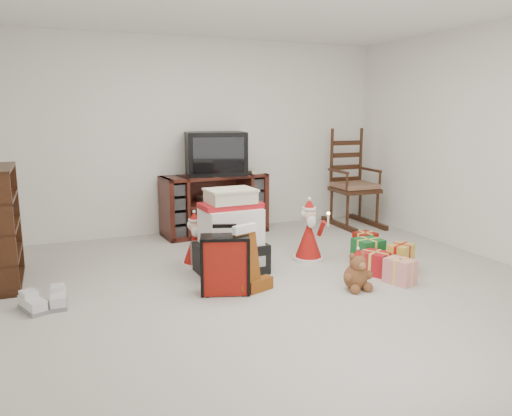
{
  "coord_description": "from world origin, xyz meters",
  "views": [
    {
      "loc": [
        -1.85,
        -3.85,
        1.58
      ],
      "look_at": [
        -0.01,
        0.6,
        0.64
      ],
      "focal_mm": 35.0,
      "sensor_mm": 36.0,
      "label": 1
    }
  ],
  "objects": [
    {
      "name": "room",
      "position": [
        0.0,
        0.0,
        1.25
      ],
      "size": [
        5.01,
        5.01,
        2.51
      ],
      "color": "beige",
      "rests_on": "ground"
    },
    {
      "name": "red_suitcase",
      "position": [
        -0.51,
        0.1,
        0.26
      ],
      "size": [
        0.44,
        0.32,
        0.61
      ],
      "rotation": [
        0.0,
        0.0,
        -0.31
      ],
      "color": "maroon",
      "rests_on": "floor"
    },
    {
      "name": "mrs_claus_figurine",
      "position": [
        -0.54,
        0.99,
        0.22
      ],
      "size": [
        0.28,
        0.26,
        0.57
      ],
      "color": "#9D1410",
      "rests_on": "floor"
    },
    {
      "name": "bookshelf",
      "position": [
        -2.32,
        1.14,
        0.53
      ],
      "size": [
        0.3,
        0.89,
        1.09
      ],
      "color": "#351B0E",
      "rests_on": "floor"
    },
    {
      "name": "rocking_chair",
      "position": [
        2.02,
        2.0,
        0.48
      ],
      "size": [
        0.58,
        0.94,
        1.39
      ],
      "rotation": [
        0.0,
        0.0,
        -0.02
      ],
      "color": "#351B0E",
      "rests_on": "floor"
    },
    {
      "name": "gift_pile",
      "position": [
        -0.26,
        0.64,
        0.36
      ],
      "size": [
        0.68,
        0.51,
        0.82
      ],
      "rotation": [
        0.0,
        0.0,
        0.05
      ],
      "color": "black",
      "rests_on": "floor"
    },
    {
      "name": "tv_stand",
      "position": [
        0.08,
        2.23,
        0.39
      ],
      "size": [
        1.39,
        0.6,
        0.77
      ],
      "rotation": [
        0.0,
        0.0,
        0.09
      ],
      "color": "#411712",
      "rests_on": "floor"
    },
    {
      "name": "stocking",
      "position": [
        -0.32,
        0.05,
        0.31
      ],
      "size": [
        0.31,
        0.21,
        0.62
      ],
      "primitive_type": null,
      "rotation": [
        0.0,
        0.0,
        0.35
      ],
      "color": "#0F680B",
      "rests_on": "floor"
    },
    {
      "name": "sneaker_pair",
      "position": [
        -1.97,
        0.34,
        0.05
      ],
      "size": [
        0.39,
        0.33,
        0.11
      ],
      "rotation": [
        0.0,
        0.0,
        0.23
      ],
      "color": "silver",
      "rests_on": "floor"
    },
    {
      "name": "crt_television",
      "position": [
        0.1,
        2.23,
        1.05
      ],
      "size": [
        0.82,
        0.65,
        0.55
      ],
      "rotation": [
        0.0,
        0.0,
        -0.16
      ],
      "color": "black",
      "rests_on": "tv_stand"
    },
    {
      "name": "santa_figurine",
      "position": [
        0.63,
        0.69,
        0.26
      ],
      "size": [
        0.33,
        0.31,
        0.67
      ],
      "color": "#9D1410",
      "rests_on": "floor"
    },
    {
      "name": "teddy_bear",
      "position": [
        0.61,
        -0.25,
        0.15
      ],
      "size": [
        0.23,
        0.2,
        0.34
      ],
      "color": "brown",
      "rests_on": "floor"
    },
    {
      "name": "gift_cluster",
      "position": [
        1.19,
        0.14,
        0.12
      ],
      "size": [
        0.69,
        0.96,
        0.24
      ],
      "color": "#AC131A",
      "rests_on": "floor"
    }
  ]
}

